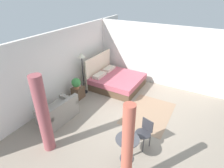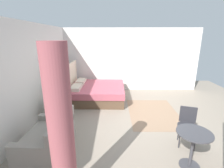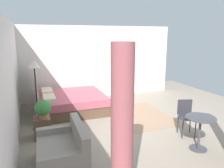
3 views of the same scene
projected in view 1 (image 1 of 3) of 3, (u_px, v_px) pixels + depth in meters
ground_plane at (131, 114)px, 6.45m from camera, size 8.48×8.74×0.02m
wall_back at (65, 64)px, 7.06m from camera, size 8.48×0.12×2.63m
wall_right at (159, 56)px, 7.92m from camera, size 0.12×5.74×2.63m
area_rug at (149, 113)px, 6.49m from camera, size 2.09×1.48×0.01m
bed at (116, 80)px, 8.06m from camera, size 1.90×2.02×1.35m
couch at (59, 112)px, 6.10m from camera, size 1.26×0.85×0.77m
nightstand at (78, 93)px, 7.29m from camera, size 0.43×0.37×0.47m
potted_plant at (76, 83)px, 6.97m from camera, size 0.36×0.36×0.44m
vase at (79, 84)px, 7.23m from camera, size 0.10×0.10×0.18m
floor_lamp at (82, 61)px, 7.12m from camera, size 0.29×0.29×1.73m
balcony_table at (127, 145)px, 4.56m from camera, size 0.60×0.60×0.70m
cafe_chair_near_window at (145, 131)px, 4.98m from camera, size 0.53×0.53×0.82m
curtain_left at (127, 151)px, 3.60m from camera, size 0.23×0.23×2.22m
curtain_right at (43, 115)px, 4.60m from camera, size 0.31×0.31×2.22m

